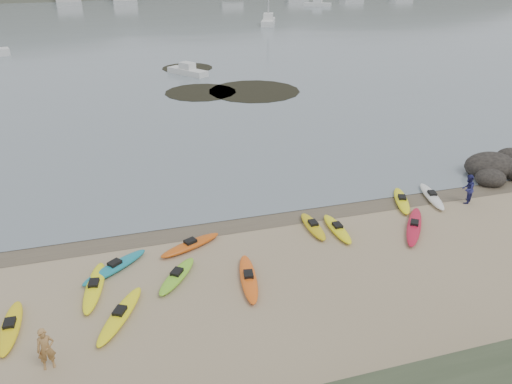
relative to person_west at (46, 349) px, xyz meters
name	(u,v)px	position (x,y,z in m)	size (l,w,h in m)	color
ground	(256,217)	(9.93, 8.41, -0.81)	(600.00, 600.00, 0.00)	tan
wet_sand	(258,219)	(9.93, 8.11, -0.81)	(60.00, 60.00, 0.00)	brown
kayaks	(257,251)	(8.93, 4.87, -0.64)	(23.08, 9.29, 0.34)	teal
person_west	(46,349)	(0.00, 0.00, 0.00)	(0.59, 0.39, 1.63)	#AD7D45
person_east	(468,189)	(21.95, 6.67, 0.05)	(0.83, 0.65, 1.72)	navy
rock_cluster	(500,171)	(26.69, 9.52, -0.59)	(5.19, 3.80, 1.70)	black
kelp_mats	(223,86)	(14.90, 37.85, -0.79)	(13.81, 21.26, 0.04)	black
moored_boats	(143,26)	(10.56, 85.85, -0.27)	(95.48, 79.66, 1.16)	silver
far_hills	(215,29)	(49.31, 202.38, -16.74)	(550.00, 135.00, 80.00)	#384235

